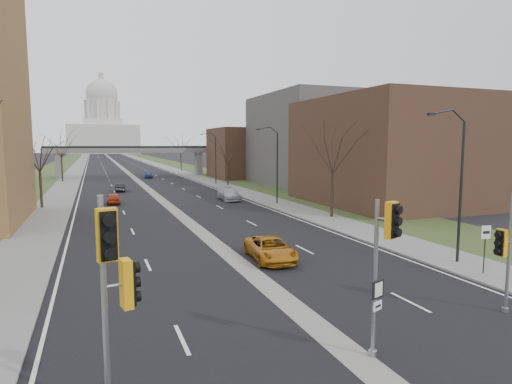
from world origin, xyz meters
TOP-DOWN VIEW (x-y plane):
  - ground at (0.00, 0.00)m, footprint 700.00×700.00m
  - road_surface at (0.00, 150.00)m, footprint 20.00×600.00m
  - median_strip at (0.00, 150.00)m, footprint 1.20×600.00m
  - sidewalk_right at (12.00, 150.00)m, footprint 4.00×600.00m
  - sidewalk_left at (-12.00, 150.00)m, footprint 4.00×600.00m
  - grass_verge_right at (18.00, 150.00)m, footprint 8.00×600.00m
  - grass_verge_left at (-18.00, 150.00)m, footprint 8.00×600.00m
  - commercial_block_near at (24.00, 28.00)m, footprint 16.00×20.00m
  - commercial_block_mid at (28.00, 52.00)m, footprint 18.00×22.00m
  - commercial_block_far at (22.00, 70.00)m, footprint 14.00×14.00m
  - pedestrian_bridge at (0.00, 80.00)m, footprint 34.00×3.00m
  - capitol at (0.00, 320.00)m, footprint 48.00×42.00m
  - streetlight_near at (10.99, 6.00)m, footprint 2.61×0.20m
  - streetlight_mid at (10.99, 32.00)m, footprint 2.61×0.20m
  - streetlight_far at (10.99, 58.00)m, footprint 2.61×0.20m
  - tree_left_b at (-13.00, 38.00)m, footprint 6.75×6.75m
  - tree_left_c at (-13.00, 72.00)m, footprint 7.65×7.65m
  - tree_right_a at (13.00, 22.00)m, footprint 7.20×7.20m
  - tree_right_b at (13.00, 55.00)m, footprint 6.30×6.30m
  - tree_right_c at (13.00, 95.00)m, footprint 7.65×7.65m
  - signal_pole_left at (-7.31, -1.72)m, footprint 0.95×1.17m
  - signal_pole_median at (0.70, -1.64)m, footprint 0.73×0.86m
  - signal_pole_right at (7.76, -0.43)m, footprint 0.90×0.87m
  - speed_limit_sign at (11.29, 3.78)m, footprint 0.55×0.11m
  - car_left_near at (-5.66, 39.17)m, footprint 1.56×3.73m
  - car_left_far at (-4.12, 52.29)m, footprint 1.68×3.86m
  - car_right_near at (2.00, 10.59)m, footprint 2.64×5.04m
  - car_right_mid at (7.76, 37.60)m, footprint 2.21×5.28m
  - car_right_far at (2.72, 76.25)m, footprint 2.05×4.20m

SIDE VIEW (x-z plane):
  - ground at x=0.00m, z-range 0.00..0.00m
  - median_strip at x=0.00m, z-range -0.01..0.01m
  - road_surface at x=0.00m, z-range 0.00..0.01m
  - grass_verge_right at x=18.00m, z-range 0.00..0.10m
  - grass_verge_left at x=-18.00m, z-range 0.00..0.10m
  - sidewalk_right at x=12.00m, z-range 0.00..0.12m
  - sidewalk_left at x=-12.00m, z-range 0.00..0.12m
  - car_left_far at x=-4.12m, z-range 0.00..1.24m
  - car_left_near at x=-5.66m, z-range 0.00..1.26m
  - car_right_near at x=2.00m, z-range 0.00..1.35m
  - car_right_far at x=2.72m, z-range 0.00..1.38m
  - car_right_mid at x=7.76m, z-range 0.00..1.52m
  - speed_limit_sign at x=11.29m, z-range 0.60..3.15m
  - signal_pole_right at x=7.76m, z-range 0.77..5.74m
  - signal_pole_median at x=0.70m, z-range 1.02..6.19m
  - signal_pole_left at x=-7.31m, z-range 0.88..6.55m
  - pedestrian_bridge at x=0.00m, z-range 1.62..8.07m
  - commercial_block_far at x=22.00m, z-range 0.00..10.00m
  - tree_right_b at x=13.00m, z-range 1.71..9.93m
  - commercial_block_near at x=24.00m, z-range 0.00..12.00m
  - tree_left_b at x=-13.00m, z-range 1.82..10.63m
  - tree_right_a at x=13.00m, z-range 1.94..11.34m
  - streetlight_near at x=10.99m, z-range 2.60..11.30m
  - streetlight_mid at x=10.99m, z-range 2.60..11.30m
  - streetlight_far at x=10.99m, z-range 2.60..11.30m
  - tree_left_c at x=-13.00m, z-range 2.05..12.04m
  - tree_right_c at x=13.00m, z-range 2.05..12.04m
  - commercial_block_mid at x=28.00m, z-range 0.00..15.00m
  - capitol at x=0.00m, z-range -9.28..46.47m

